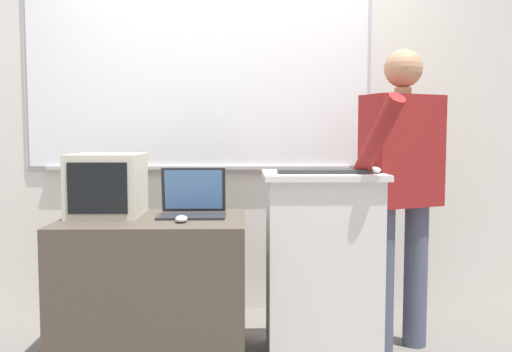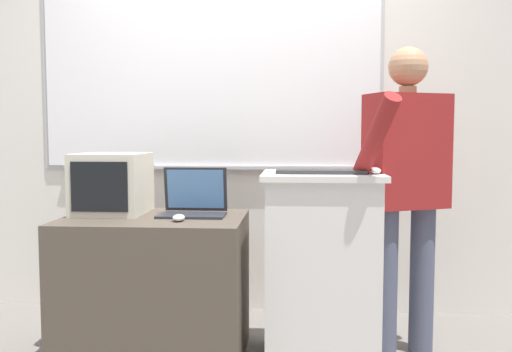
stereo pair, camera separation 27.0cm
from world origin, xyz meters
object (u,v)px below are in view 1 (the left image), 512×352
at_px(side_desk, 154,290).
at_px(crt_monitor, 107,185).
at_px(computer_mouse_by_laptop, 181,219).
at_px(laptop, 193,201).
at_px(computer_mouse_by_keyboard, 375,170).
at_px(wireless_keyboard, 322,171).
at_px(lectern_podium, 321,265).
at_px(person_presenter, 401,179).

distance_m(side_desk, crt_monitor, 0.61).
height_order(side_desk, computer_mouse_by_laptop, computer_mouse_by_laptop).
height_order(laptop, computer_mouse_by_keyboard, computer_mouse_by_keyboard).
height_order(computer_mouse_by_keyboard, crt_monitor, crt_monitor).
distance_m(wireless_keyboard, crt_monitor, 1.13).
distance_m(lectern_podium, computer_mouse_by_keyboard, 0.57).
height_order(side_desk, person_presenter, person_presenter).
height_order(person_presenter, crt_monitor, person_presenter).
distance_m(laptop, computer_mouse_by_laptop, 0.23).
relative_size(laptop, computer_mouse_by_keyboard, 3.49).
height_order(lectern_podium, laptop, laptop).
relative_size(person_presenter, wireless_keyboard, 3.64).
xyz_separation_m(person_presenter, wireless_keyboard, (-0.46, -0.16, 0.05)).
xyz_separation_m(lectern_podium, computer_mouse_by_laptop, (-0.71, -0.17, 0.28)).
bearing_deg(side_desk, laptop, 24.50).
xyz_separation_m(laptop, computer_mouse_by_keyboard, (0.94, -0.13, 0.17)).
height_order(laptop, computer_mouse_by_laptop, laptop).
relative_size(wireless_keyboard, crt_monitor, 1.13).
distance_m(laptop, crt_monitor, 0.46).
xyz_separation_m(laptop, computer_mouse_by_laptop, (-0.04, -0.22, -0.06)).
distance_m(lectern_podium, person_presenter, 0.64).
bearing_deg(person_presenter, side_desk, 163.08).
relative_size(laptop, computer_mouse_by_laptop, 3.49).
height_order(side_desk, wireless_keyboard, wireless_keyboard).
xyz_separation_m(side_desk, crt_monitor, (-0.26, 0.11, 0.54)).
bearing_deg(lectern_podium, side_desk, -177.62).
bearing_deg(crt_monitor, side_desk, -22.77).
relative_size(lectern_podium, person_presenter, 0.60).
relative_size(side_desk, crt_monitor, 2.37).
height_order(person_presenter, laptop, person_presenter).
distance_m(computer_mouse_by_laptop, crt_monitor, 0.50).
relative_size(person_presenter, computer_mouse_by_laptop, 16.39).
bearing_deg(computer_mouse_by_laptop, lectern_podium, 13.22).
distance_m(side_desk, computer_mouse_by_keyboard, 1.29).
bearing_deg(wireless_keyboard, laptop, 170.19).
bearing_deg(person_presenter, wireless_keyboard, 176.96).
relative_size(side_desk, wireless_keyboard, 2.09).
height_order(computer_mouse_by_laptop, computer_mouse_by_keyboard, computer_mouse_by_keyboard).
relative_size(person_presenter, computer_mouse_by_keyboard, 16.39).
xyz_separation_m(computer_mouse_by_laptop, computer_mouse_by_keyboard, (0.97, 0.09, 0.23)).
bearing_deg(person_presenter, computer_mouse_by_laptop, 170.18).
relative_size(lectern_podium, crt_monitor, 2.49).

